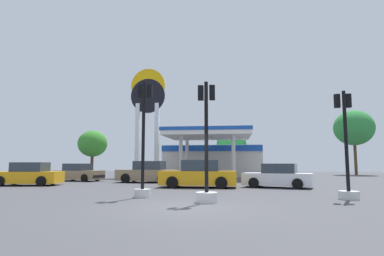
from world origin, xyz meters
TOP-DOWN VIEW (x-y plane):
  - ground_plane at (0.00, 0.00)m, footprint 90.00×90.00m
  - gas_station at (-0.59, 24.65)m, footprint 10.42×13.95m
  - station_pole_sign at (-7.03, 21.12)m, footprint 3.56×0.56m
  - car_0 at (-4.72, 12.88)m, footprint 4.50×2.20m
  - car_1 at (-11.59, 8.82)m, footprint 4.33×2.31m
  - car_2 at (4.19, 8.89)m, footprint 4.23×2.71m
  - car_3 at (-10.75, 14.04)m, footprint 4.15×2.44m
  - car_4 at (-0.45, 8.48)m, footprint 4.51×2.07m
  - traffic_signal_0 at (6.13, 3.04)m, footprint 0.79×0.79m
  - traffic_signal_1 at (-2.24, 2.76)m, footprint 0.68×0.70m
  - traffic_signal_2 at (0.59, 1.30)m, footprint 0.79×0.79m
  - tree_0 at (-17.25, 30.81)m, footprint 3.90×3.90m
  - tree_1 at (1.47, 30.15)m, footprint 3.73×3.73m
  - tree_2 at (16.45, 30.71)m, footprint 4.72×4.72m

SIDE VIEW (x-z plane):
  - ground_plane at x=0.00m, z-range 0.00..0.00m
  - car_3 at x=-10.75m, z-range -0.07..1.33m
  - car_2 at x=4.19m, z-range -0.07..1.34m
  - car_1 at x=-11.59m, z-range -0.07..1.41m
  - car_0 at x=-4.72m, z-range -0.07..1.50m
  - car_4 at x=-0.45m, z-range -0.08..1.54m
  - traffic_signal_2 at x=0.59m, z-range -0.89..3.62m
  - traffic_signal_0 at x=6.13m, z-range -0.80..3.60m
  - traffic_signal_1 at x=-2.24m, z-range -0.67..4.30m
  - gas_station at x=-0.59m, z-range -0.22..4.19m
  - tree_1 at x=1.47m, z-range 1.11..6.59m
  - tree_0 at x=-17.25m, z-range 1.12..6.94m
  - tree_2 at x=16.45m, z-range 1.77..9.66m
  - station_pole_sign at x=-7.03m, z-range 1.39..12.58m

